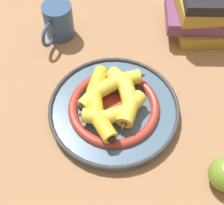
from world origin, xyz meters
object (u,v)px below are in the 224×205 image
(banana_a, at_px, (114,112))
(coffee_mug, at_px, (58,21))
(banana_c, at_px, (110,87))
(book_stack, at_px, (207,12))
(banana_b, at_px, (125,97))
(decorative_bowl, at_px, (112,108))
(banana_d, at_px, (98,101))

(banana_a, xyz_separation_m, coffee_mug, (0.26, -0.20, -0.00))
(banana_c, xyz_separation_m, book_stack, (-0.13, -0.32, 0.02))
(banana_b, height_order, banana_c, banana_b)
(decorative_bowl, distance_m, book_stack, 0.37)
(decorative_bowl, xyz_separation_m, book_stack, (-0.12, -0.35, 0.05))
(banana_d, distance_m, book_stack, 0.39)
(decorative_bowl, bearing_deg, banana_c, -59.29)
(banana_a, distance_m, banana_c, 0.07)
(banana_d, distance_m, coffee_mug, 0.28)
(banana_b, bearing_deg, book_stack, -51.47)
(banana_d, relative_size, coffee_mug, 1.43)
(banana_b, bearing_deg, decorative_bowl, 92.59)
(decorative_bowl, xyz_separation_m, banana_a, (-0.02, 0.03, 0.03))
(banana_b, bearing_deg, banana_c, 39.21)
(banana_c, bearing_deg, decorative_bowl, 62.15)
(banana_a, xyz_separation_m, book_stack, (-0.10, -0.38, 0.02))
(banana_c, height_order, coffee_mug, coffee_mug)
(banana_a, bearing_deg, banana_b, 34.70)
(banana_c, distance_m, coffee_mug, 0.26)
(decorative_bowl, xyz_separation_m, coffee_mug, (0.24, -0.17, 0.03))
(decorative_bowl, xyz_separation_m, banana_d, (0.03, 0.02, 0.03))
(banana_b, relative_size, book_stack, 0.63)
(banana_a, relative_size, banana_d, 0.69)
(coffee_mug, bearing_deg, book_stack, 112.77)
(banana_c, height_order, banana_d, same)
(banana_d, xyz_separation_m, coffee_mug, (0.21, -0.19, -0.00))
(decorative_bowl, relative_size, coffee_mug, 2.32)
(banana_a, distance_m, banana_d, 0.04)
(decorative_bowl, bearing_deg, book_stack, -108.32)
(decorative_bowl, relative_size, banana_a, 2.37)
(banana_c, xyz_separation_m, banana_d, (0.01, 0.05, -0.00))
(coffee_mug, bearing_deg, banana_c, 53.45)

